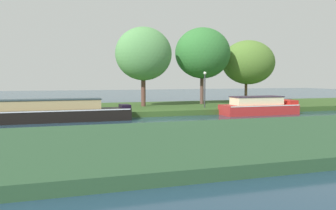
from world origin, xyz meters
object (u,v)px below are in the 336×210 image
object	(u,v)px
red_barge	(259,107)
black_narrowboat	(57,112)
lamp_post	(205,85)
mooring_post_near	(88,108)
willow_tree_centre	(203,53)
willow_tree_left	(144,54)
willow_tree_right	(249,62)

from	to	relation	value
red_barge	black_narrowboat	distance (m)	14.81
black_narrowboat	lamp_post	size ratio (longest dim) A/B	3.15
mooring_post_near	willow_tree_centre	bearing A→B (deg)	25.66
red_barge	lamp_post	bearing A→B (deg)	141.01
lamp_post	willow_tree_left	bearing A→B (deg)	148.71
lamp_post	mooring_post_near	bearing A→B (deg)	-171.15
black_narrowboat	lamp_post	distance (m)	11.89
lamp_post	willow_tree_right	bearing A→B (deg)	35.47
black_narrowboat	willow_tree_right	bearing A→B (deg)	22.55
red_barge	lamp_post	distance (m)	4.60
willow_tree_left	willow_tree_right	bearing A→B (deg)	11.36
red_barge	willow_tree_left	distance (m)	10.29
red_barge	mooring_post_near	xyz separation A→B (m)	(-12.72, 1.25, 0.12)
black_narrowboat	lamp_post	world-z (taller)	lamp_post
willow_tree_left	willow_tree_centre	distance (m)	5.93
willow_tree_left	willow_tree_right	xyz separation A→B (m)	(11.29, 2.27, -0.46)
willow_tree_centre	willow_tree_right	world-z (taller)	willow_tree_centre
willow_tree_centre	willow_tree_right	distance (m)	5.64
black_narrowboat	mooring_post_near	xyz separation A→B (m)	(2.09, 1.25, 0.09)
willow_tree_left	lamp_post	distance (m)	5.72
black_narrowboat	mooring_post_near	distance (m)	2.43
red_barge	mooring_post_near	distance (m)	12.78
willow_tree_centre	black_narrowboat	bearing A→B (deg)	-153.48
black_narrowboat	willow_tree_right	distance (m)	20.25
red_barge	lamp_post	xyz separation A→B (m)	(-3.34, 2.71, 1.62)
red_barge	lamp_post	size ratio (longest dim) A/B	2.06
mooring_post_near	black_narrowboat	bearing A→B (deg)	-149.19
willow_tree_left	lamp_post	bearing A→B (deg)	-31.29
red_barge	willow_tree_right	distance (m)	9.21
black_narrowboat	willow_tree_left	size ratio (longest dim) A/B	1.38
mooring_post_near	red_barge	bearing A→B (deg)	-5.59
willow_tree_right	black_narrowboat	bearing A→B (deg)	-157.45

